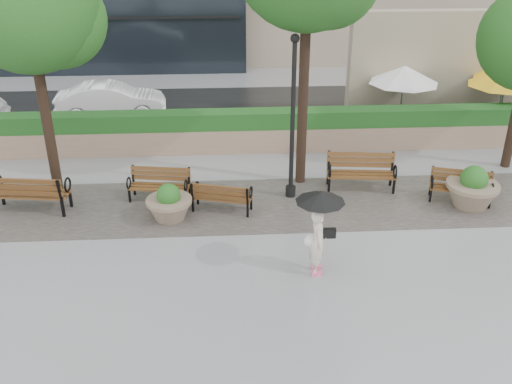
{
  "coord_description": "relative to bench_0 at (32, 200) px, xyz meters",
  "views": [
    {
      "loc": [
        -0.2,
        -10.72,
        7.18
      ],
      "look_at": [
        0.54,
        1.56,
        1.1
      ],
      "focal_mm": 40.0,
      "sensor_mm": 36.0,
      "label": 1
    }
  ],
  "objects": [
    {
      "name": "bench_4",
      "position": [
        11.52,
        -0.15,
        -0.06
      ],
      "size": [
        1.72,
        1.1,
        0.87
      ],
      "rotation": [
        0.0,
        0.0,
        -0.31
      ],
      "color": "brown",
      "rests_on": "ground"
    },
    {
      "name": "car_right",
      "position": [
        0.86,
        7.64,
        0.36
      ],
      "size": [
        4.21,
        1.78,
        1.35
      ],
      "primitive_type": "imported",
      "rotation": [
        0.0,
        0.0,
        1.66
      ],
      "color": "white",
      "rests_on": "ground"
    },
    {
      "name": "hedge_wall",
      "position": [
        5.32,
        3.99,
        0.35
      ],
      "size": [
        24.0,
        0.8,
        1.35
      ],
      "color": "#A28368",
      "rests_on": "ground"
    },
    {
      "name": "planter_left",
      "position": [
        3.68,
        -0.66,
        0.07
      ],
      "size": [
        1.18,
        1.18,
        0.99
      ],
      "color": "#7F6B56",
      "rests_on": "ground"
    },
    {
      "name": "cobble_strip",
      "position": [
        5.32,
        -0.01,
        -0.31
      ],
      "size": [
        28.0,
        3.2,
        0.01
      ],
      "primitive_type": "cube",
      "color": "#383330",
      "rests_on": "ground"
    },
    {
      "name": "cafe_wall",
      "position": [
        14.82,
        6.99,
        1.68
      ],
      "size": [
        10.0,
        0.6,
        4.0
      ],
      "primitive_type": "cube",
      "color": "tan",
      "rests_on": "ground"
    },
    {
      "name": "patio_umb_yellow_b",
      "position": [
        15.55,
        6.25,
        1.67
      ],
      "size": [
        2.5,
        2.5,
        2.3
      ],
      "color": "black",
      "rests_on": "ground"
    },
    {
      "name": "patio_umb_yellow_a",
      "position": [
        14.92,
        5.2,
        1.67
      ],
      "size": [
        2.5,
        2.5,
        2.3
      ],
      "color": "black",
      "rests_on": "ground"
    },
    {
      "name": "bench_2",
      "position": [
        5.03,
        -0.3,
        -0.07
      ],
      "size": [
        1.66,
        1.01,
        0.84
      ],
      "rotation": [
        0.0,
        0.0,
        2.87
      ],
      "color": "brown",
      "rests_on": "ground"
    },
    {
      "name": "tree_0",
      "position": [
        0.59,
        1.06,
        4.75
      ],
      "size": [
        3.57,
        3.49,
        6.96
      ],
      "color": "black",
      "rests_on": "ground"
    },
    {
      "name": "bench_0",
      "position": [
        0.0,
        0.0,
        0.0
      ],
      "size": [
        2.07,
        1.04,
        1.07
      ],
      "rotation": [
        0.0,
        0.0,
        3.01
      ],
      "color": "brown",
      "rests_on": "ground"
    },
    {
      "name": "asphalt_street",
      "position": [
        5.32,
        7.99,
        -0.31
      ],
      "size": [
        40.0,
        7.0,
        0.0
      ],
      "primitive_type": "cube",
      "color": "black",
      "rests_on": "ground"
    },
    {
      "name": "patio_umb_white",
      "position": [
        11.53,
        5.72,
        1.67
      ],
      "size": [
        2.5,
        2.5,
        2.3
      ],
      "color": "black",
      "rests_on": "ground"
    },
    {
      "name": "bench_3",
      "position": [
        8.99,
        0.79,
        -0.01
      ],
      "size": [
        1.98,
        0.96,
        1.03
      ],
      "rotation": [
        0.0,
        0.0,
        -0.11
      ],
      "color": "brown",
      "rests_on": "ground"
    },
    {
      "name": "planter_right",
      "position": [
        11.72,
        -0.43,
        0.14
      ],
      "size": [
        1.39,
        1.39,
        1.17
      ],
      "color": "#7F6B56",
      "rests_on": "ground"
    },
    {
      "name": "bench_1",
      "position": [
        3.33,
        0.45,
        -0.05
      ],
      "size": [
        1.74,
        0.91,
        0.89
      ],
      "rotation": [
        0.0,
        0.0,
        -0.16
      ],
      "color": "brown",
      "rests_on": "ground"
    },
    {
      "name": "cafe_hedge",
      "position": [
        14.32,
        4.79,
        0.13
      ],
      "size": [
        8.0,
        0.5,
        0.9
      ],
      "primitive_type": "cube",
      "color": "#1C531B",
      "rests_on": "ground"
    },
    {
      "name": "ground",
      "position": [
        5.32,
        -3.01,
        -0.32
      ],
      "size": [
        100.0,
        100.0,
        0.0
      ],
      "primitive_type": "plane",
      "color": "gray",
      "rests_on": "ground"
    },
    {
      "name": "lamppost",
      "position": [
        6.95,
        0.46,
        1.67
      ],
      "size": [
        0.28,
        0.28,
        4.48
      ],
      "color": "black",
      "rests_on": "ground"
    },
    {
      "name": "pedestrian",
      "position": [
        7.09,
        -3.27,
        0.87
      ],
      "size": [
        1.06,
        1.06,
        1.95
      ],
      "rotation": [
        0.0,
        0.0,
        1.45
      ],
      "color": "beige",
      "rests_on": "ground"
    }
  ]
}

